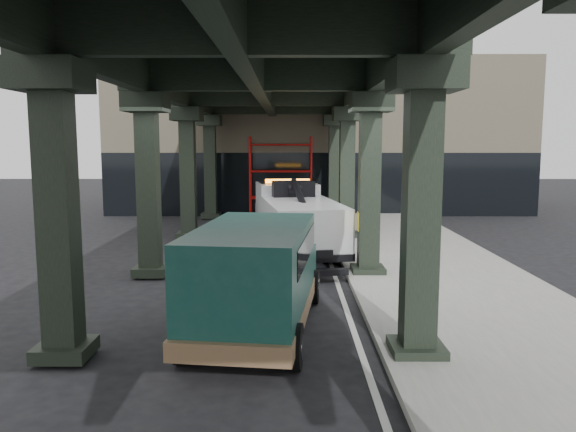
{
  "coord_description": "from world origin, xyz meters",
  "views": [
    {
      "loc": [
        0.43,
        -13.18,
        3.68
      ],
      "look_at": [
        0.39,
        2.01,
        1.7
      ],
      "focal_mm": 35.0,
      "sensor_mm": 36.0,
      "label": 1
    }
  ],
  "objects": [
    {
      "name": "tow_truck",
      "position": [
        0.61,
        5.77,
        1.22
      ],
      "size": [
        3.17,
        7.81,
        2.49
      ],
      "rotation": [
        0.0,
        0.0,
        0.15
      ],
      "color": "black",
      "rests_on": "ground"
    },
    {
      "name": "towed_van",
      "position": [
        -0.2,
        -2.62,
        1.16
      ],
      "size": [
        2.66,
        5.5,
        2.15
      ],
      "rotation": [
        0.0,
        0.0,
        -0.12
      ],
      "color": "#124139",
      "rests_on": "ground"
    },
    {
      "name": "scaffolding",
      "position": [
        0.0,
        14.64,
        2.11
      ],
      "size": [
        3.08,
        0.88,
        4.0
      ],
      "color": "red",
      "rests_on": "ground"
    },
    {
      "name": "sidewalk",
      "position": [
        4.5,
        2.0,
        0.07
      ],
      "size": [
        5.0,
        40.0,
        0.15
      ],
      "primitive_type": "cube",
      "color": "gray",
      "rests_on": "ground"
    },
    {
      "name": "ground",
      "position": [
        0.0,
        0.0,
        0.0
      ],
      "size": [
        90.0,
        90.0,
        0.0
      ],
      "primitive_type": "plane",
      "color": "black",
      "rests_on": "ground"
    },
    {
      "name": "viaduct",
      "position": [
        -0.4,
        2.0,
        5.46
      ],
      "size": [
        7.4,
        32.0,
        6.4
      ],
      "color": "black",
      "rests_on": "ground"
    },
    {
      "name": "lane_stripe",
      "position": [
        1.7,
        2.0,
        0.01
      ],
      "size": [
        0.12,
        38.0,
        0.01
      ],
      "primitive_type": "cube",
      "color": "silver",
      "rests_on": "ground"
    },
    {
      "name": "building",
      "position": [
        2.0,
        20.0,
        4.0
      ],
      "size": [
        22.0,
        10.0,
        8.0
      ],
      "primitive_type": "cube",
      "color": "#C6B793",
      "rests_on": "ground"
    }
  ]
}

